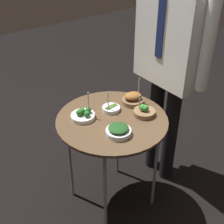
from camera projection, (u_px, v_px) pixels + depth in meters
The scene contains 8 objects.
ground_plane at pixel (112, 198), 2.32m from camera, with size 8.00×8.00×0.00m, color black.
serving_cart at pixel (112, 125), 1.95m from camera, with size 0.70×0.70×0.72m.
bowl_spinach_back_right at pixel (118, 131), 1.78m from camera, with size 0.15×0.15×0.06m.
bowl_broccoli_mid_right at pixel (83, 115), 1.92m from camera, with size 0.15×0.15×0.17m.
bowl_asparagus_near_rim at pixel (111, 108), 2.00m from camera, with size 0.11×0.11×0.15m.
bowl_broccoli_mid_left at pixel (144, 111), 1.95m from camera, with size 0.14×0.14×0.13m.
bowl_roast_front_left at pixel (133, 99), 2.06m from camera, with size 0.14×0.14×0.18m.
waiter_figure at pixel (171, 48), 2.00m from camera, with size 0.62×0.23×1.67m.
Camera 1 is at (1.27, -0.95, 1.81)m, focal length 50.00 mm.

